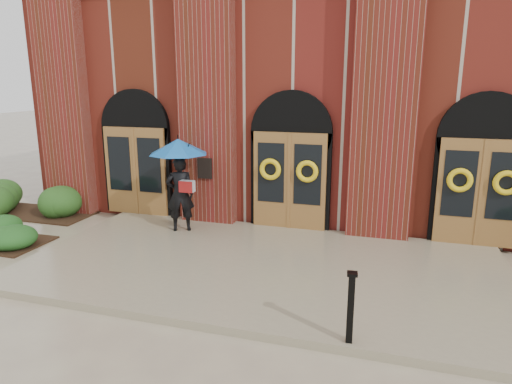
% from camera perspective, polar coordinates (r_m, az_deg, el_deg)
% --- Properties ---
extents(ground, '(90.00, 90.00, 0.00)m').
position_cam_1_polar(ground, '(9.71, 0.40, -10.02)').
color(ground, tan).
rests_on(ground, ground).
extents(landing, '(10.00, 5.30, 0.15)m').
position_cam_1_polar(landing, '(9.82, 0.65, -9.28)').
color(landing, gray).
rests_on(landing, ground).
extents(church_building, '(16.20, 12.53, 7.00)m').
position_cam_1_polar(church_building, '(17.50, 8.88, 12.21)').
color(church_building, maroon).
rests_on(church_building, ground).
extents(man_with_umbrella, '(1.97, 1.97, 2.37)m').
position_cam_1_polar(man_with_umbrella, '(11.60, -9.59, 3.09)').
color(man_with_umbrella, black).
rests_on(man_with_umbrella, landing).
extents(metal_post, '(0.16, 0.16, 1.10)m').
position_cam_1_polar(metal_post, '(6.96, 11.74, -13.79)').
color(metal_post, black).
rests_on(metal_post, landing).
extents(hedge_wall_left, '(3.40, 1.36, 0.87)m').
position_cam_1_polar(hedge_wall_left, '(15.30, -26.20, -0.84)').
color(hedge_wall_left, '#224717').
rests_on(hedge_wall_left, ground).
extents(hedge_front_left, '(1.49, 1.28, 0.53)m').
position_cam_1_polar(hedge_front_left, '(12.73, -28.43, -4.64)').
color(hedge_front_left, '#1C4819').
rests_on(hedge_front_left, ground).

